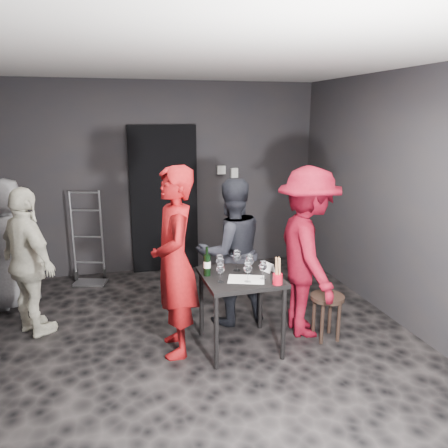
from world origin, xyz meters
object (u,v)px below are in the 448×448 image
object	(u,v)px
server_red	(174,244)
bystander_grey	(10,243)
wine_bottle	(207,264)
tasting_table	(241,285)
woman_black	(231,247)
breadstick_cup	(278,271)
bystander_cream	(28,260)
hand_truck	(90,266)
man_maroon	(308,239)
stool	(327,304)

from	to	relation	value
server_red	bystander_grey	xyz separation A→B (m)	(-1.70, 1.47, -0.28)
server_red	wine_bottle	distance (m)	0.38
tasting_table	woman_black	size ratio (longest dim) A/B	0.44
tasting_table	breadstick_cup	world-z (taller)	breadstick_cup
bystander_cream	breadstick_cup	distance (m)	2.52
hand_truck	bystander_grey	world-z (taller)	bystander_grey
bystander_cream	bystander_grey	bearing A→B (deg)	-13.13
tasting_table	bystander_grey	size ratio (longest dim) A/B	0.47
bystander_grey	wine_bottle	size ratio (longest dim) A/B	5.61
tasting_table	server_red	xyz separation A→B (m)	(-0.61, 0.10, 0.43)
man_maroon	wine_bottle	xyz separation A→B (m)	(-1.06, -0.06, -0.16)
hand_truck	stool	xyz separation A→B (m)	(2.39, -2.26, 0.15)
bystander_cream	breadstick_cup	world-z (taller)	bystander_cream
tasting_table	bystander_cream	size ratio (longest dim) A/B	0.47
woman_black	bystander_cream	distance (m)	2.08
server_red	woman_black	size ratio (longest dim) A/B	1.27
woman_black	bystander_cream	world-z (taller)	woman_black
tasting_table	bystander_cream	world-z (taller)	bystander_cream
hand_truck	bystander_grey	bearing A→B (deg)	-125.43
stool	breadstick_cup	xyz separation A→B (m)	(-0.64, -0.23, 0.50)
tasting_table	breadstick_cup	distance (m)	0.45
hand_truck	breadstick_cup	distance (m)	3.11
bystander_grey	breadstick_cup	world-z (taller)	bystander_grey
tasting_table	man_maroon	world-z (taller)	man_maroon
server_red	bystander_cream	distance (m)	1.59
server_red	bystander_cream	xyz separation A→B (m)	(-1.38, 0.72, -0.28)
woman_black	server_red	bearing A→B (deg)	27.92
tasting_table	stool	xyz separation A→B (m)	(0.90, -0.06, -0.28)
stool	wine_bottle	xyz separation A→B (m)	(-1.21, 0.14, 0.49)
tasting_table	woman_black	world-z (taller)	woman_black
hand_truck	stool	distance (m)	3.29
stool	woman_black	size ratio (longest dim) A/B	0.28
stool	wine_bottle	world-z (taller)	wine_bottle
tasting_table	bystander_grey	world-z (taller)	bystander_grey
man_maroon	wine_bottle	world-z (taller)	man_maroon
bystander_cream	tasting_table	bearing A→B (deg)	-148.49
man_maroon	breadstick_cup	world-z (taller)	man_maroon
server_red	bystander_grey	size ratio (longest dim) A/B	1.36
breadstick_cup	server_red	bearing A→B (deg)	155.51
man_maroon	bystander_grey	bearing A→B (deg)	71.18
stool	woman_black	distance (m)	1.15
tasting_table	stool	distance (m)	0.94
woman_black	breadstick_cup	bearing A→B (deg)	94.55
man_maroon	bystander_grey	distance (m)	3.39
woman_black	stool	bearing A→B (deg)	134.40
tasting_table	wine_bottle	bearing A→B (deg)	165.70
server_red	woman_black	bearing A→B (deg)	127.41
bystander_cream	stool	bearing A→B (deg)	-143.17
stool	man_maroon	xyz separation A→B (m)	(-0.15, 0.20, 0.65)
hand_truck	breadstick_cup	world-z (taller)	hand_truck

